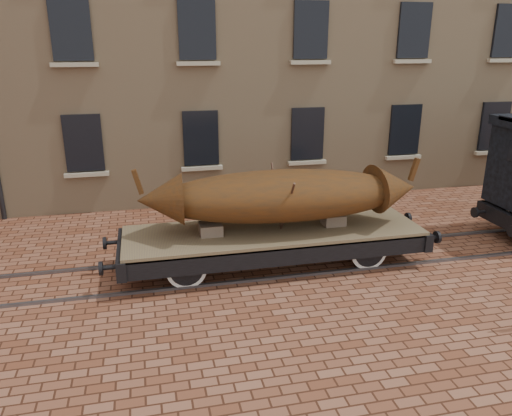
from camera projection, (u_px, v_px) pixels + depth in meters
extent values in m
plane|color=brown|center=(330.00, 259.00, 12.23)|extent=(90.00, 90.00, 0.00)
cube|color=black|center=(84.00, 143.00, 14.84)|extent=(1.10, 0.12, 1.70)
cube|color=#ADA689|center=(87.00, 174.00, 15.09)|extent=(1.30, 0.18, 0.12)
cube|color=black|center=(201.00, 138.00, 15.58)|extent=(1.10, 0.12, 1.70)
cube|color=#ADA689|center=(202.00, 168.00, 15.83)|extent=(1.30, 0.18, 0.12)
cube|color=black|center=(307.00, 134.00, 16.32)|extent=(1.10, 0.12, 1.70)
cube|color=#ADA689|center=(307.00, 162.00, 16.57)|extent=(1.30, 0.18, 0.12)
cube|color=black|center=(405.00, 130.00, 17.06)|extent=(1.10, 0.12, 1.70)
cube|color=#ADA689|center=(403.00, 157.00, 17.31)|extent=(1.30, 0.18, 0.12)
cube|color=black|center=(494.00, 126.00, 17.80)|extent=(1.10, 0.12, 1.70)
cube|color=#ADA689|center=(491.00, 152.00, 18.05)|extent=(1.30, 0.18, 0.12)
cube|color=black|center=(71.00, 29.00, 13.82)|extent=(1.10, 0.12, 1.70)
cube|color=#ADA689|center=(75.00, 65.00, 14.07)|extent=(1.30, 0.18, 0.12)
cube|color=black|center=(197.00, 30.00, 14.56)|extent=(1.10, 0.12, 1.70)
cube|color=#ADA689|center=(198.00, 63.00, 14.81)|extent=(1.30, 0.18, 0.12)
cube|color=black|center=(311.00, 30.00, 15.30)|extent=(1.10, 0.12, 1.70)
cube|color=#ADA689|center=(310.00, 62.00, 15.55)|extent=(1.30, 0.18, 0.12)
cube|color=black|center=(414.00, 30.00, 16.04)|extent=(1.10, 0.12, 1.70)
cube|color=#ADA689|center=(412.00, 61.00, 16.28)|extent=(1.30, 0.18, 0.12)
cube|color=black|center=(508.00, 31.00, 16.78)|extent=(1.10, 0.12, 1.70)
cube|color=#ADA689|center=(505.00, 60.00, 17.02)|extent=(1.30, 0.18, 0.12)
cube|color=#59595E|center=(341.00, 271.00, 11.55)|extent=(30.00, 0.08, 0.06)
cube|color=#59595E|center=(320.00, 247.00, 12.88)|extent=(30.00, 0.08, 0.06)
cube|color=brown|center=(274.00, 231.00, 11.65)|extent=(6.89, 2.02, 0.11)
cube|color=black|center=(284.00, 256.00, 10.85)|extent=(6.89, 0.15, 0.41)
cube|color=black|center=(264.00, 226.00, 12.59)|extent=(6.89, 0.15, 0.41)
cube|color=black|center=(122.00, 253.00, 10.99)|extent=(0.20, 2.11, 0.41)
cylinder|color=black|center=(109.00, 268.00, 10.30)|extent=(0.32, 0.09, 0.09)
cylinder|color=black|center=(101.00, 268.00, 10.27)|extent=(0.07, 0.29, 0.29)
cylinder|color=black|center=(112.00, 243.00, 11.57)|extent=(0.32, 0.09, 0.09)
cylinder|color=black|center=(105.00, 243.00, 11.54)|extent=(0.07, 0.29, 0.29)
cube|color=black|center=(407.00, 228.00, 12.45)|extent=(0.20, 2.11, 0.41)
cylinder|color=black|center=(431.00, 238.00, 11.86)|extent=(0.32, 0.09, 0.09)
cylinder|color=black|center=(437.00, 237.00, 11.90)|extent=(0.07, 0.29, 0.29)
cylinder|color=black|center=(403.00, 219.00, 13.14)|extent=(0.32, 0.09, 0.09)
cylinder|color=black|center=(408.00, 218.00, 13.17)|extent=(0.07, 0.29, 0.29)
cylinder|color=black|center=(184.00, 256.00, 11.34)|extent=(0.09, 1.75, 0.09)
cylinder|color=white|center=(186.00, 270.00, 10.67)|extent=(0.88, 0.06, 0.88)
cylinder|color=black|center=(186.00, 270.00, 10.67)|extent=(0.72, 0.09, 0.72)
cube|color=black|center=(186.00, 262.00, 10.50)|extent=(0.83, 0.07, 0.09)
cylinder|color=white|center=(181.00, 244.00, 12.00)|extent=(0.88, 0.06, 0.88)
cylinder|color=black|center=(181.00, 244.00, 12.00)|extent=(0.72, 0.09, 0.72)
cube|color=black|center=(180.00, 234.00, 12.03)|extent=(0.83, 0.07, 0.09)
cylinder|color=black|center=(357.00, 240.00, 12.23)|extent=(0.09, 1.75, 0.09)
cylinder|color=white|center=(369.00, 252.00, 11.57)|extent=(0.88, 0.06, 0.88)
cylinder|color=black|center=(369.00, 252.00, 11.57)|extent=(0.72, 0.09, 0.72)
cube|color=black|center=(372.00, 245.00, 11.39)|extent=(0.83, 0.07, 0.09)
cylinder|color=white|center=(345.00, 230.00, 12.90)|extent=(0.88, 0.06, 0.88)
cylinder|color=black|center=(345.00, 230.00, 12.90)|extent=(0.72, 0.09, 0.72)
cube|color=black|center=(344.00, 221.00, 12.93)|extent=(0.83, 0.07, 0.09)
cube|color=black|center=(273.00, 246.00, 11.76)|extent=(3.68, 0.06, 0.06)
cube|color=#6D5E4A|center=(211.00, 229.00, 11.28)|extent=(0.51, 0.46, 0.26)
cube|color=#6D5E4A|center=(333.00, 219.00, 11.90)|extent=(0.51, 0.46, 0.26)
ellipsoid|color=#512A0E|center=(282.00, 196.00, 11.41)|extent=(5.87, 2.10, 1.16)
cone|color=#512A0E|center=(160.00, 200.00, 10.95)|extent=(1.06, 1.15, 1.10)
cube|color=#512A0E|center=(138.00, 182.00, 10.75)|extent=(0.24, 0.13, 0.56)
cone|color=#512A0E|center=(395.00, 188.00, 11.84)|extent=(1.06, 1.15, 1.10)
cube|color=#512A0E|center=(414.00, 169.00, 11.77)|extent=(0.24, 0.13, 0.56)
cylinder|color=#493326|center=(287.00, 207.00, 11.02)|extent=(0.05, 0.99, 1.39)
cylinder|color=#493326|center=(276.00, 195.00, 11.89)|extent=(0.05, 0.99, 1.39)
cube|color=black|center=(506.00, 220.00, 13.05)|extent=(0.20, 2.17, 0.41)
cylinder|color=black|center=(512.00, 231.00, 12.30)|extent=(0.07, 0.29, 0.29)
cylinder|color=black|center=(475.00, 212.00, 13.64)|extent=(0.07, 0.29, 0.29)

